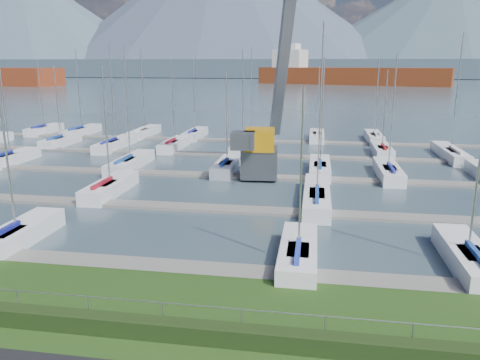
# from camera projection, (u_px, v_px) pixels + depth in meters

# --- Properties ---
(water) EXTENTS (800.00, 540.00, 0.20)m
(water) POSITION_uv_depth(u_px,v_px,m) (309.00, 81.00, 266.63)
(water) COLOR #3D4F59
(hedge) EXTENTS (80.00, 0.70, 0.70)m
(hedge) POSITION_uv_depth(u_px,v_px,m) (186.00, 331.00, 17.16)
(hedge) COLOR #1E3112
(hedge) RESTS_ON grass
(fence) EXTENTS (80.00, 0.04, 0.04)m
(fence) POSITION_uv_depth(u_px,v_px,m) (189.00, 305.00, 17.34)
(fence) COLOR gray
(fence) RESTS_ON grass
(foothill) EXTENTS (900.00, 80.00, 12.00)m
(foothill) POSITION_uv_depth(u_px,v_px,m) (311.00, 68.00, 332.07)
(foothill) COLOR #3F4F5C
(foothill) RESTS_ON water
(mountains) EXTENTS (1190.00, 360.00, 115.00)m
(mountains) POSITION_uv_depth(u_px,v_px,m) (323.00, 17.00, 392.43)
(mountains) COLOR #3F4B5C
(mountains) RESTS_ON water
(docks) EXTENTS (90.00, 41.60, 0.25)m
(docks) POSITION_uv_depth(u_px,v_px,m) (264.00, 177.00, 42.57)
(docks) COLOR slate
(docks) RESTS_ON water
(crane) EXTENTS (5.98, 13.23, 22.35)m
(crane) POSITION_uv_depth(u_px,v_px,m) (267.00, 115.00, 42.10)
(crane) COLOR #55585C
(crane) RESTS_ON water
(cargo_ship_mid) EXTENTS (89.60, 43.17, 21.50)m
(cargo_ship_mid) POSITION_uv_depth(u_px,v_px,m) (342.00, 76.00, 223.02)
(cargo_ship_mid) COLOR maroon
(cargo_ship_mid) RESTS_ON water
(sailboat_fleet) EXTENTS (74.96, 49.66, 13.49)m
(sailboat_fleet) POSITION_uv_depth(u_px,v_px,m) (239.00, 111.00, 45.16)
(sailboat_fleet) COLOR navy
(sailboat_fleet) RESTS_ON water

